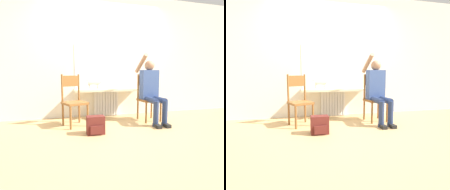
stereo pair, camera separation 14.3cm
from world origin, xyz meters
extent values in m
plane|color=tan|center=(0.00, 0.00, 0.00)|extent=(12.00, 12.00, 0.00)
cube|color=white|center=(0.00, 1.23, 1.35)|extent=(7.00, 0.06, 2.70)
cube|color=white|center=(0.00, 1.16, 0.29)|extent=(0.56, 0.05, 0.58)
cube|color=white|center=(-0.25, 1.12, 0.29)|extent=(0.04, 0.03, 0.55)
cube|color=white|center=(-0.19, 1.12, 0.29)|extent=(0.04, 0.03, 0.55)
cube|color=white|center=(-0.12, 1.12, 0.29)|extent=(0.04, 0.03, 0.55)
cube|color=white|center=(-0.06, 1.12, 0.29)|extent=(0.04, 0.03, 0.55)
cube|color=white|center=(0.00, 1.12, 0.29)|extent=(0.04, 0.03, 0.55)
cube|color=white|center=(0.06, 1.12, 0.29)|extent=(0.04, 0.03, 0.55)
cube|color=white|center=(0.12, 1.12, 0.29)|extent=(0.04, 0.03, 0.55)
cube|color=white|center=(0.19, 1.12, 0.29)|extent=(0.04, 0.03, 0.55)
cube|color=white|center=(0.25, 1.12, 0.29)|extent=(0.04, 0.03, 0.55)
cube|color=beige|center=(0.00, 1.03, 0.60)|extent=(1.42, 0.33, 0.05)
cube|color=white|center=(0.00, 1.20, 1.10)|extent=(1.36, 0.01, 0.96)
cube|color=brown|center=(-0.74, 0.50, 0.42)|extent=(0.50, 0.50, 0.04)
cylinder|color=brown|center=(-0.83, 0.28, 0.20)|extent=(0.04, 0.04, 0.40)
cylinder|color=brown|center=(-0.53, 0.40, 0.20)|extent=(0.04, 0.04, 0.40)
cylinder|color=brown|center=(-0.96, 0.59, 0.20)|extent=(0.04, 0.04, 0.40)
cylinder|color=brown|center=(-0.65, 0.71, 0.20)|extent=(0.04, 0.04, 0.40)
cylinder|color=brown|center=(-0.96, 0.59, 0.69)|extent=(0.04, 0.04, 0.50)
cylinder|color=brown|center=(-0.65, 0.71, 0.69)|extent=(0.04, 0.04, 0.50)
cube|color=brown|center=(-0.80, 0.65, 0.82)|extent=(0.33, 0.15, 0.20)
cube|color=brown|center=(0.74, 0.50, 0.42)|extent=(0.42, 0.42, 0.04)
cylinder|color=brown|center=(0.59, 0.32, 0.20)|extent=(0.04, 0.04, 0.40)
cylinder|color=brown|center=(0.92, 0.35, 0.20)|extent=(0.04, 0.04, 0.40)
cylinder|color=brown|center=(0.56, 0.65, 0.20)|extent=(0.04, 0.04, 0.40)
cylinder|color=brown|center=(0.89, 0.68, 0.20)|extent=(0.04, 0.04, 0.40)
cylinder|color=brown|center=(0.56, 0.65, 0.69)|extent=(0.04, 0.04, 0.50)
cylinder|color=brown|center=(0.89, 0.68, 0.69)|extent=(0.04, 0.04, 0.50)
cube|color=brown|center=(0.73, 0.66, 0.82)|extent=(0.35, 0.06, 0.20)
cylinder|color=navy|center=(0.65, 0.28, 0.46)|extent=(0.11, 0.47, 0.11)
cylinder|color=navy|center=(0.83, 0.28, 0.46)|extent=(0.11, 0.47, 0.11)
cylinder|color=navy|center=(0.65, 0.04, 0.23)|extent=(0.10, 0.10, 0.47)
cylinder|color=navy|center=(0.83, 0.04, 0.23)|extent=(0.10, 0.10, 0.47)
cube|color=black|center=(0.65, -0.02, 0.03)|extent=(0.09, 0.20, 0.06)
cube|color=black|center=(0.83, -0.02, 0.03)|extent=(0.09, 0.20, 0.06)
cube|color=#3D5693|center=(0.74, 0.52, 0.73)|extent=(0.34, 0.20, 0.59)
sphere|color=#A87A5B|center=(0.74, 0.52, 1.12)|extent=(0.20, 0.20, 0.20)
cylinder|color=#A87A5B|center=(0.62, 0.65, 1.16)|extent=(0.08, 0.50, 0.38)
cylinder|color=#3D5693|center=(0.89, 0.48, 0.71)|extent=(0.08, 0.08, 0.47)
cylinder|color=silver|center=(-0.30, 1.04, 0.78)|extent=(0.25, 0.13, 0.13)
sphere|color=silver|center=(-0.15, 1.04, 0.79)|extent=(0.08, 0.08, 0.08)
cone|color=silver|center=(-0.15, 1.02, 0.83)|extent=(0.03, 0.03, 0.03)
cone|color=silver|center=(-0.15, 1.06, 0.83)|extent=(0.03, 0.03, 0.03)
cylinder|color=silver|center=(-0.21, 1.01, 0.67)|extent=(0.04, 0.04, 0.09)
cylinder|color=silver|center=(-0.21, 1.07, 0.67)|extent=(0.04, 0.04, 0.09)
cylinder|color=silver|center=(-0.38, 1.01, 0.67)|extent=(0.04, 0.04, 0.09)
cylinder|color=silver|center=(-0.38, 1.07, 0.67)|extent=(0.04, 0.04, 0.09)
cylinder|color=silver|center=(-0.47, 1.04, 0.81)|extent=(0.17, 0.03, 0.11)
cube|color=maroon|center=(-0.47, -0.06, 0.14)|extent=(0.28, 0.16, 0.29)
cube|color=maroon|center=(-0.47, -0.16, 0.09)|extent=(0.20, 0.03, 0.13)
camera|label=1|loc=(-0.99, -2.92, 0.96)|focal=30.00mm
camera|label=2|loc=(-0.85, -2.95, 0.96)|focal=30.00mm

